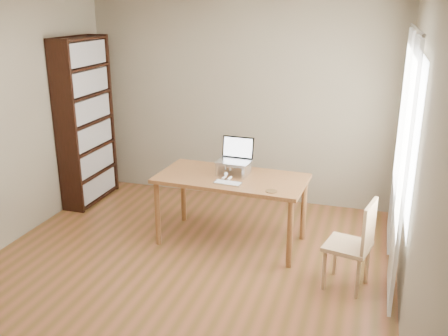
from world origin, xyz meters
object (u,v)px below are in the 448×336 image
cat (234,168)px  bookshelf (86,122)px  chair (356,242)px  desk (231,184)px  keyboard (228,183)px  laptop (235,155)px

cat → bookshelf: bearing=174.0°
cat → chair: size_ratio=0.55×
desk → keyboard: 0.24m
desk → laptop: 0.31m
keyboard → laptop: bearing=98.5°
cat → chair: bearing=-18.7°
desk → keyboard: keyboard is taller
bookshelf → laptop: bearing=-13.2°
desk → cat: size_ratio=3.40×
desk → keyboard: bearing=-80.4°
cat → laptop: bearing=94.2°
laptop → chair: laptop is taller
bookshelf → cat: size_ratio=4.48×
laptop → keyboard: (0.03, -0.36, -0.18)m
laptop → cat: bearing=-90.8°
keyboard → cat: bearing=99.3°
keyboard → bookshelf: bearing=162.7°
desk → cat: bearing=94.0°
laptop → chair: size_ratio=0.42×
laptop → keyboard: laptop is taller
bookshelf → desk: bearing=-16.8°
bookshelf → cat: bookshelf is taller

